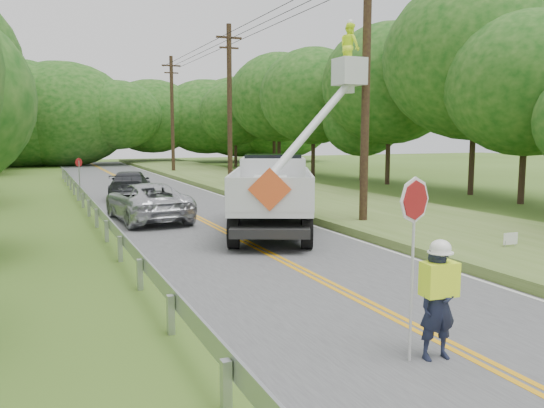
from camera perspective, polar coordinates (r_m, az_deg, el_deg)
name	(u,v)px	position (r m, az deg, el deg)	size (l,w,h in m)	color
ground	(399,320)	(10.84, 13.01, -11.65)	(140.00, 140.00, 0.00)	#3E5E1B
road	(196,217)	(23.30, -7.86, -1.33)	(7.20, 96.00, 0.03)	#49494B
guardrail	(93,207)	(23.39, -18.01, -0.25)	(0.18, 48.00, 0.77)	#A1A4A9
utility_poles	(276,97)	(27.64, 0.42, 11.01)	(1.60, 43.30, 10.00)	black
tall_grass_verge	(343,205)	(26.08, 7.33, -0.10)	(7.00, 96.00, 0.30)	#4B6927
treeline_right	(368,89)	(39.69, 9.94, 11.70)	(12.43, 54.31, 12.18)	#332319
treeline_horizon	(83,115)	(64.75, -18.98, 8.71)	(56.23, 14.45, 11.49)	#0E420F
flagger	(438,295)	(8.90, 16.80, -9.02)	(1.11, 0.47, 2.84)	#191E33
bucket_truck	(277,184)	(20.36, 0.57, 2.12)	(5.95, 7.92, 7.31)	black
suv_silver	(147,202)	(22.61, -12.78, 0.25)	(2.52, 5.46, 1.52)	silver
suv_darkgrey	(130,184)	(30.88, -14.48, 1.99)	(2.03, 4.99, 1.45)	#313338
stop_sign_permanent	(79,173)	(30.25, -19.34, 3.05)	(0.39, 0.31, 2.24)	#A1A4A9
yard_sign	(510,240)	(17.04, 23.46, -3.41)	(0.48, 0.07, 0.69)	white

